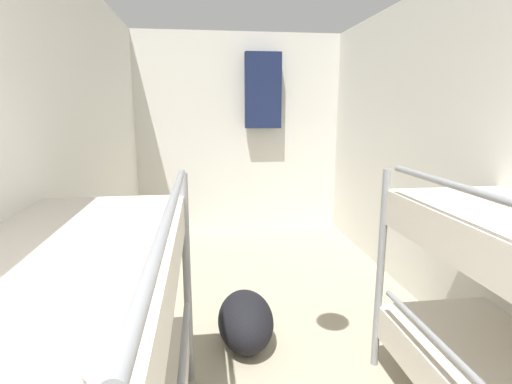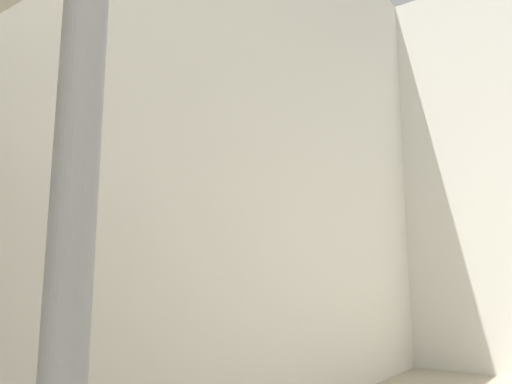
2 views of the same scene
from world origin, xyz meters
TOP-DOWN VIEW (x-y plane):
  - wall_left at (-1.30, 2.67)m, footprint 0.06×5.47m
  - wall_right at (1.30, 2.67)m, footprint 0.06×5.47m
  - wall_back at (0.00, 5.38)m, footprint 2.67×0.06m
  - duffel_bag at (-0.21, 2.67)m, footprint 0.36×0.55m
  - hanging_coat at (0.29, 5.23)m, footprint 0.44×0.12m

SIDE VIEW (x-z plane):
  - duffel_bag at x=-0.21m, z-range 0.00..0.36m
  - wall_left at x=-1.30m, z-range 0.00..2.47m
  - wall_right at x=1.30m, z-range 0.00..2.47m
  - wall_back at x=0.00m, z-range 0.00..2.47m
  - hanging_coat at x=0.29m, z-range 1.32..2.22m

